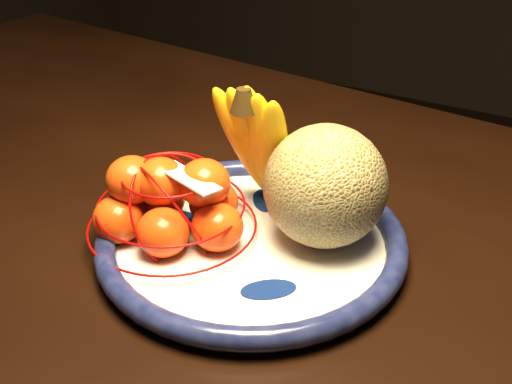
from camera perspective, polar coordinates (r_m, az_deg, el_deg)
The scene contains 6 objects.
dining_table at distance 0.93m, azimuth -11.21°, elevation -2.47°, with size 1.58×1.06×0.75m.
fruit_bowl at distance 0.70m, azimuth -0.40°, elevation -4.31°, with size 0.34×0.34×0.03m.
cantaloupe at distance 0.68m, azimuth 6.18°, elevation 0.53°, with size 0.13×0.13×0.13m, color olive.
banana_bunch at distance 0.72m, azimuth 0.30°, elevation 4.61°, with size 0.12×0.11×0.17m.
mandarin_bag at distance 0.70m, azimuth -7.53°, elevation -1.06°, with size 0.22×0.22×0.12m.
price_tag at distance 0.66m, azimuth -6.01°, elevation 1.26°, with size 0.07×0.03×0.00m, color white.
Camera 1 is at (0.49, -0.58, 1.16)m, focal length 45.00 mm.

